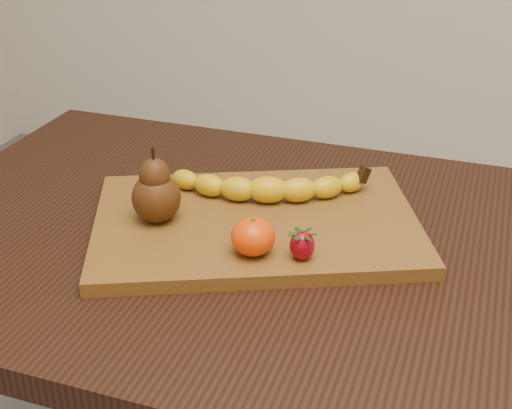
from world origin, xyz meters
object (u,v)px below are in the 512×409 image
(cutting_board, at_px, (256,223))
(pear, at_px, (155,185))
(mandarin, at_px, (253,237))
(table, at_px, (243,290))

(cutting_board, bearing_deg, pear, 177.85)
(mandarin, bearing_deg, pear, 165.36)
(table, height_order, cutting_board, cutting_board)
(pear, bearing_deg, mandarin, -14.64)
(table, bearing_deg, mandarin, -60.91)
(mandarin, bearing_deg, table, 119.09)
(table, relative_size, pear, 9.42)
(cutting_board, relative_size, mandarin, 7.88)
(cutting_board, xyz_separation_m, mandarin, (0.03, -0.09, 0.03))
(pear, bearing_deg, table, 17.84)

